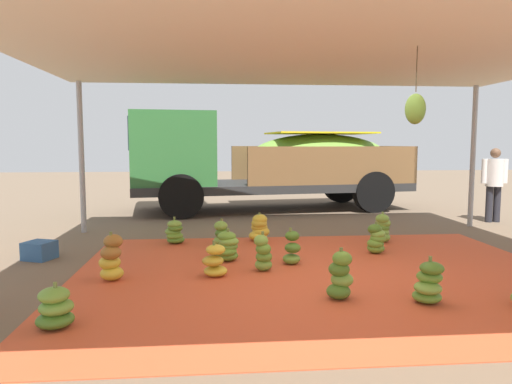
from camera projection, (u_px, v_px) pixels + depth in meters
ground_plane at (286, 232)px, 9.00m from camera, size 40.00×40.00×0.00m
tarp_orange at (322, 275)px, 6.03m from camera, size 6.28×4.98×0.01m
tent_canopy at (328, 50)px, 5.66m from camera, size 8.00×7.00×2.86m
banana_bunch_0 at (215, 262)px, 5.95m from camera, size 0.43×0.42×0.46m
banana_bunch_1 at (429, 284)px, 4.94m from camera, size 0.38×0.39×0.50m
banana_bunch_2 at (259, 228)px, 8.13m from camera, size 0.43×0.43×0.49m
banana_bunch_3 at (55, 309)px, 4.29m from camera, size 0.41×0.41×0.42m
banana_bunch_4 at (292, 249)px, 6.56m from camera, size 0.34×0.35×0.51m
banana_bunch_5 at (175, 233)px, 7.91m from camera, size 0.39×0.39×0.45m
banana_bunch_6 at (222, 234)px, 7.74m from camera, size 0.34×0.34×0.45m
banana_bunch_7 at (382, 229)px, 8.04m from camera, size 0.38×0.35×0.51m
banana_bunch_8 at (227, 247)px, 6.73m from camera, size 0.40×0.43×0.47m
banana_bunch_9 at (111, 259)px, 5.77m from camera, size 0.37×0.38×0.60m
banana_bunch_11 at (376, 240)px, 7.20m from camera, size 0.37×0.35×0.49m
banana_bunch_12 at (263, 254)px, 6.19m from camera, size 0.31×0.31×0.52m
banana_bunch_13 at (340, 276)px, 5.09m from camera, size 0.36×0.37×0.55m
cargo_truck_main at (263, 161)px, 11.92m from camera, size 7.04×3.09×2.40m
worker_0 at (494, 179)px, 10.07m from camera, size 0.58×0.35×1.57m
crate_0 at (40, 250)px, 6.87m from camera, size 0.48×0.47×0.26m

